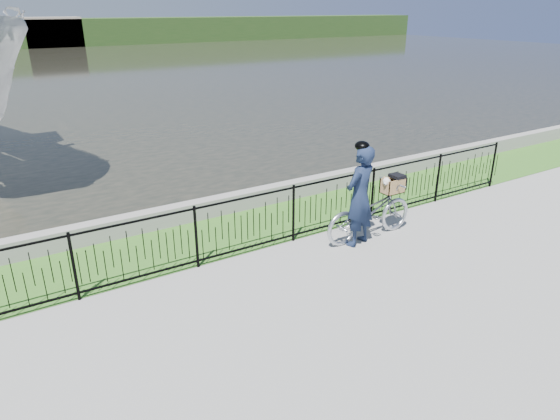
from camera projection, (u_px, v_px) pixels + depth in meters
ground at (296, 292)px, 8.00m from camera, size 120.00×120.00×0.00m
grass_strip at (224, 234)px, 10.04m from camera, size 60.00×2.00×0.01m
water at (27, 74)px, 33.91m from camera, size 120.00×120.00×0.00m
quay_wall at (204, 209)px, 10.75m from camera, size 60.00×0.30×0.40m
fence at (247, 225)px, 9.04m from camera, size 14.00×0.06×1.15m
far_building_right at (53, 32)px, 56.27m from camera, size 6.00×3.00×3.20m
bicycle_rig at (370, 211)px, 9.70m from camera, size 2.04×0.71×1.21m
cyclist at (360, 195)px, 9.26m from camera, size 0.81×0.64×2.01m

